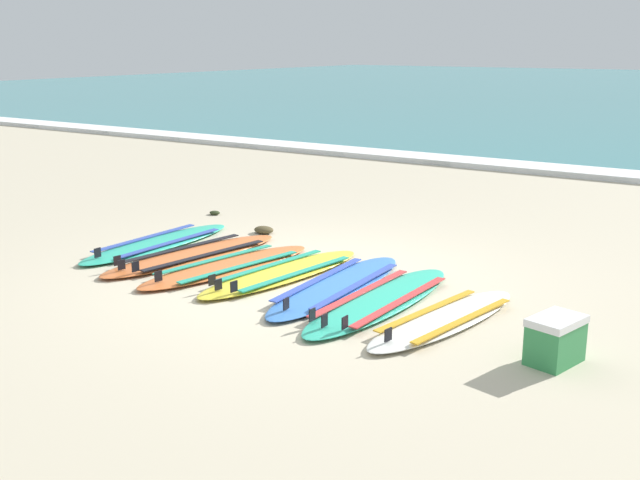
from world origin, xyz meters
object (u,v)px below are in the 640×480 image
object	(u,v)px
surfboard_0	(158,243)
surfboard_6	(445,319)
surfboard_1	(193,255)
surfboard_3	(282,273)
surfboard_4	(337,285)
cooler_box	(555,340)
surfboard_2	(228,266)
surfboard_5	(381,300)

from	to	relation	value
surfboard_0	surfboard_6	xyz separation A→B (m)	(4.10, -0.53, 0.00)
surfboard_1	surfboard_3	xyz separation A→B (m)	(1.31, -0.01, 0.00)
surfboard_4	surfboard_3	bearing A→B (deg)	176.08
cooler_box	surfboard_4	bearing A→B (deg)	165.02
surfboard_3	cooler_box	distance (m)	3.23
surfboard_6	surfboard_3	bearing A→B (deg)	170.29
surfboard_2	surfboard_4	world-z (taller)	same
surfboard_3	surfboard_4	distance (m)	0.73
surfboard_3	surfboard_6	distance (m)	2.09
surfboard_4	surfboard_6	size ratio (longest dim) A/B	1.13
cooler_box	surfboard_0	bearing A→B (deg)	170.42
surfboard_3	surfboard_6	size ratio (longest dim) A/B	1.10
surfboard_1	surfboard_4	distance (m)	2.04
surfboard_3	surfboard_6	xyz separation A→B (m)	(2.06, -0.35, -0.00)
surfboard_2	surfboard_5	distance (m)	1.99
surfboard_2	surfboard_6	bearing A→B (deg)	-4.81
surfboard_3	surfboard_0	bearing A→B (deg)	174.98
surfboard_3	surfboard_4	world-z (taller)	same
surfboard_0	surfboard_6	bearing A→B (deg)	-7.39
surfboard_2	surfboard_4	distance (m)	1.39
surfboard_6	cooler_box	world-z (taller)	cooler_box
surfboard_2	cooler_box	world-z (taller)	cooler_box
surfboard_0	surfboard_6	world-z (taller)	same
surfboard_0	surfboard_5	world-z (taller)	same
surfboard_1	surfboard_2	bearing A→B (deg)	-12.06
surfboard_4	surfboard_5	world-z (taller)	same
surfboard_6	surfboard_5	bearing A→B (deg)	169.44
surfboard_3	surfboard_1	bearing A→B (deg)	179.37
surfboard_2	surfboard_1	bearing A→B (deg)	167.94
surfboard_2	surfboard_5	world-z (taller)	same
surfboard_2	surfboard_6	size ratio (longest dim) A/B	1.11
surfboard_0	surfboard_1	size ratio (longest dim) A/B	0.94
surfboard_3	surfboard_6	bearing A→B (deg)	-9.71
surfboard_2	cooler_box	xyz separation A→B (m)	(3.81, -0.57, 0.16)
surfboard_0	surfboard_3	distance (m)	2.05
surfboard_6	cooler_box	distance (m)	1.15
surfboard_2	surfboard_4	size ratio (longest dim) A/B	0.98
surfboard_1	surfboard_4	size ratio (longest dim) A/B	1.04
surfboard_2	surfboard_4	xyz separation A→B (m)	(1.39, 0.07, -0.00)
surfboard_1	surfboard_6	size ratio (longest dim) A/B	1.17
surfboard_4	surfboard_6	xyz separation A→B (m)	(1.33, -0.30, 0.00)
surfboard_3	cooler_box	size ratio (longest dim) A/B	4.66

